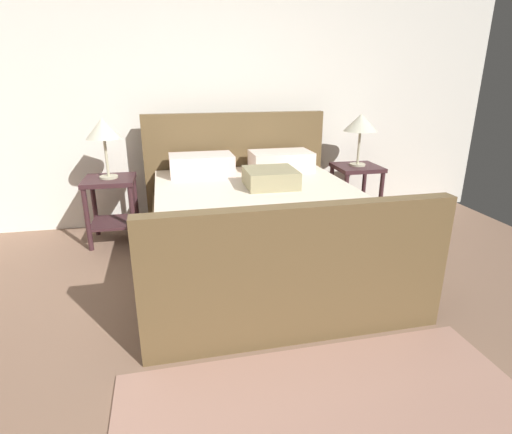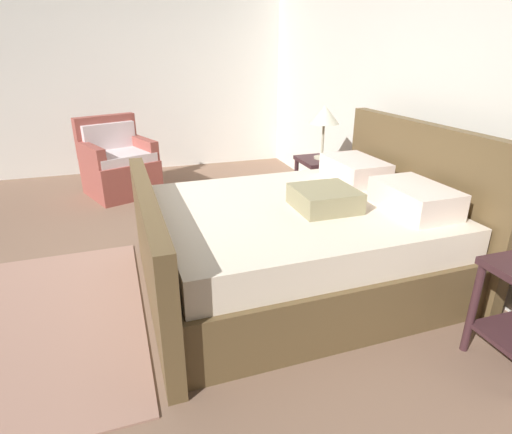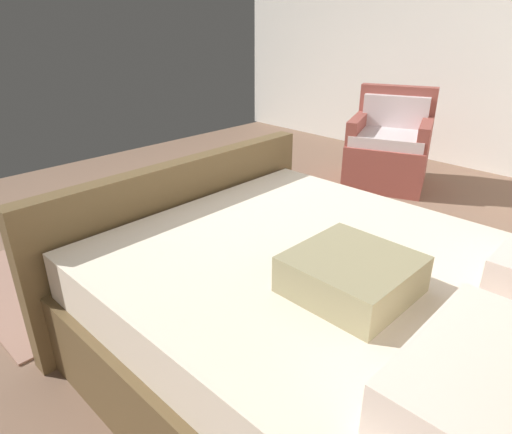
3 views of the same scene
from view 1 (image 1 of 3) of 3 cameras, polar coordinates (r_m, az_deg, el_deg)
ground_plane at (r=2.13m, az=-3.56°, el=-24.59°), size 6.33×5.24×0.02m
wall_back at (r=4.21m, az=-9.51°, el=17.51°), size 6.45×0.12×2.71m
bed at (r=3.24m, az=0.26°, el=-0.85°), size 1.81×2.16×1.13m
nightstand_right at (r=4.32m, az=13.84°, el=4.48°), size 0.44×0.44×0.60m
table_lamp_right at (r=4.21m, az=14.51°, el=12.56°), size 0.33×0.33×0.51m
nightstand_left at (r=3.91m, az=-19.65°, el=2.37°), size 0.44×0.44×0.60m
table_lamp_left at (r=3.79m, az=-20.70°, el=11.36°), size 0.30×0.30×0.53m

